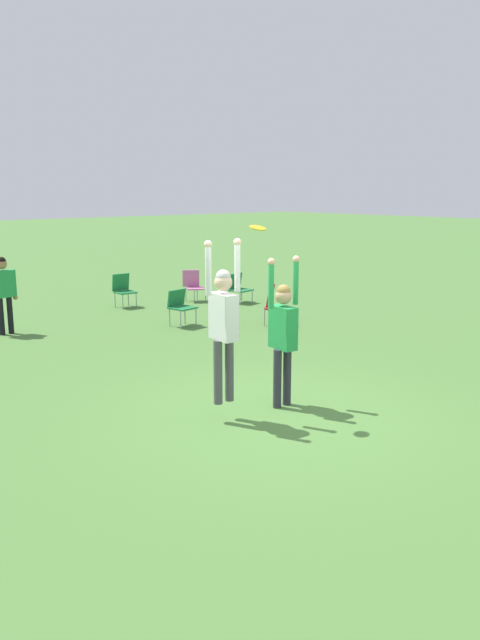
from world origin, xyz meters
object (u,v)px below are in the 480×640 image
Objects in this scene: person_defending at (283,328)px; camping_chair_3 at (274,302)px; person_jumping at (223,317)px; camping_chair_2 at (180,304)px; frisbee at (258,228)px; person_spectator_near at (3,288)px; camping_chair_0 at (193,284)px; camping_chair_5 at (123,288)px; camping_chair_4 at (238,286)px.

person_defending is 2.33× the size of camping_chair_3.
camping_chair_2 is at bearing -23.52° from person_jumping.
person_defending is at bearing 13.02° from camping_chair_3.
frisbee reaches higher than person_jumping.
person_jumping is at bearing -93.95° from person_spectator_near.
camping_chair_3 is (4.77, 3.96, -0.90)m from person_jumping.
camping_chair_2 is (-2.22, -2.47, 0.02)m from camping_chair_0.
camping_chair_2 is 2.96m from camping_chair_5.
camping_chair_2 is 2.17m from camping_chair_3.
camping_chair_3 reaches higher than camping_chair_5.
person_defending is 8.62m from camping_chair_4.
frisbee reaches higher than camping_chair_2.
frisbee is 0.25× the size of camping_chair_5.
frisbee reaches higher than person_spectator_near.
camping_chair_0 is 1.08× the size of camping_chair_4.
camping_chair_3 is 1.04× the size of camping_chair_5.
person_jumping is 9.19m from camping_chair_4.
person_spectator_near is (-6.40, 0.37, 0.56)m from camping_chair_4.
person_defending reaches higher than camping_chair_2.
camping_chair_4 is at bearing -35.50° from person_jumping.
person_jumping reaches higher than camping_chair_3.
frisbee is 9.63m from camping_chair_0.
camping_chair_5 is (-2.79, 1.52, 0.06)m from camping_chair_4.
camping_chair_5 reaches higher than camping_chair_4.
person_jumping is 9.00m from camping_chair_5.
frisbee is 0.28× the size of camping_chair_4.
frisbee is 7.56m from person_spectator_near.
frisbee is 6.37m from camping_chair_3.
camping_chair_4 is at bearing 154.99° from camping_chair_5.
frisbee is at bearing 38.96° from camping_chair_4.
person_defending is 2.68× the size of camping_chair_4.
camping_chair_2 is 0.89× the size of camping_chair_3.
camping_chair_0 is at bearing -63.91° from camping_chair_4.
camping_chair_4 is (6.12, 6.78, -0.99)m from person_jumping.
person_defending reaches higher than camping_chair_3.
camping_chair_2 is at bearing 165.60° from person_defending.
camping_chair_0 is at bearing 169.72° from camping_chair_5.
camping_chair_2 is 3.86m from person_spectator_near.
camping_chair_2 is (3.10, 5.35, -0.94)m from person_jumping.
person_spectator_near is (-0.28, 7.15, -0.42)m from person_jumping.
person_defending reaches higher than camping_chair_0.
person_jumping reaches higher than camping_chair_4.
camping_chair_5 is at bearing -103.31° from camping_chair_2.
camping_chair_0 is at bearing 0.52° from person_spectator_near.
person_jumping is 2.64× the size of camping_chair_2.
camping_chair_3 is at bearing 116.80° from camping_chair_0.
person_defending is 1.56m from frisbee.
person_jumping is 6.25m from camping_chair_2.
person_spectator_near is at bearing -66.50° from camping_chair_3.
camping_chair_3 is at bearing 131.75° from camping_chair_2.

